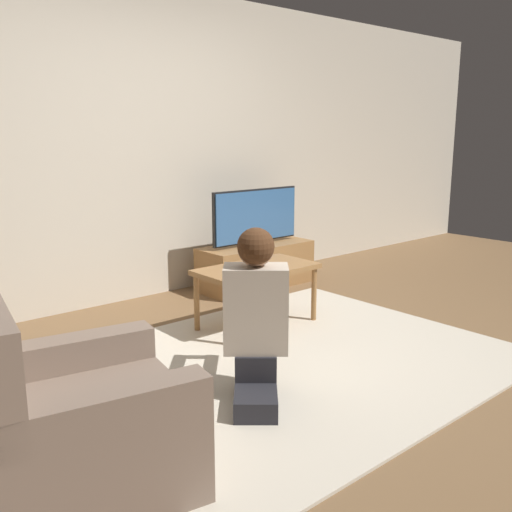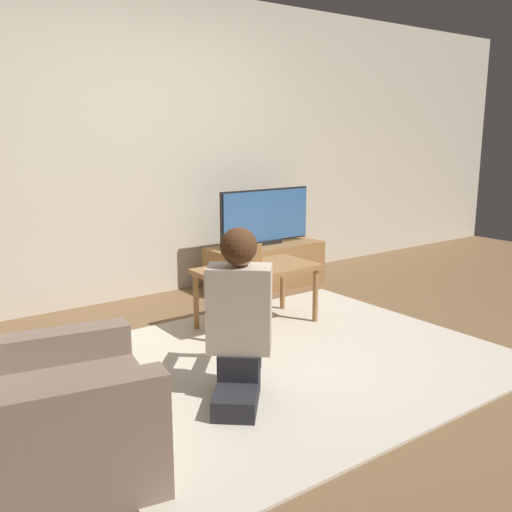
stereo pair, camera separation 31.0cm
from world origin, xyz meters
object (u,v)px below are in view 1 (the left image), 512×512
object	(u,v)px
coffee_table	(257,274)
person_kneeling	(256,313)
armchair	(72,429)
tv	(256,216)

from	to	relation	value
coffee_table	person_kneeling	distance (m)	1.15
armchair	person_kneeling	xyz separation A→B (m)	(1.10, 0.16, 0.20)
coffee_table	tv	bearing A→B (deg)	49.57
tv	armchair	distance (m)	3.23
tv	person_kneeling	size ratio (longest dim) A/B	1.05
tv	coffee_table	xyz separation A→B (m)	(-0.74, -0.87, -0.25)
tv	armchair	world-z (taller)	tv
coffee_table	person_kneeling	xyz separation A→B (m)	(-0.75, -0.86, 0.07)
tv	person_kneeling	world-z (taller)	person_kneeling
coffee_table	person_kneeling	bearing A→B (deg)	-131.19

